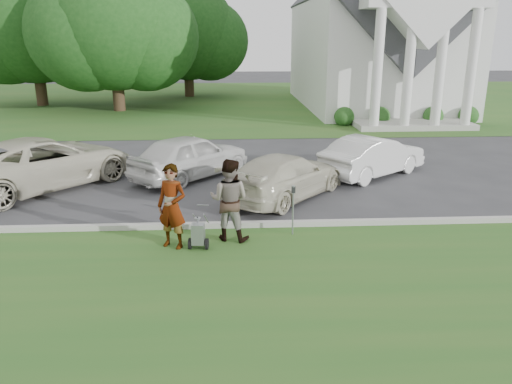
{
  "coord_description": "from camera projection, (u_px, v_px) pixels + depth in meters",
  "views": [
    {
      "loc": [
        -0.85,
        -11.36,
        4.68
      ],
      "look_at": [
        -0.22,
        0.0,
        1.12
      ],
      "focal_mm": 35.0,
      "sensor_mm": 36.0,
      "label": 1
    }
  ],
  "objects": [
    {
      "name": "car_a",
      "position": [
        43.0,
        162.0,
        15.99
      ],
      "size": [
        5.88,
        6.2,
        1.63
      ],
      "primitive_type": "imported",
      "rotation": [
        0.0,
        0.0,
        2.43
      ],
      "color": "beige",
      "rests_on": "ground"
    },
    {
      "name": "parking_meter_near",
      "position": [
        293.0,
        204.0,
        12.06
      ],
      "size": [
        0.09,
        0.08,
        1.26
      ],
      "color": "gray",
      "rests_on": "ground"
    },
    {
      "name": "car_b",
      "position": [
        190.0,
        156.0,
        17.07
      ],
      "size": [
        4.38,
        4.51,
        1.53
      ],
      "primitive_type": "imported",
      "rotation": [
        0.0,
        0.0,
        2.39
      ],
      "color": "silver",
      "rests_on": "ground"
    },
    {
      "name": "tree_left",
      "position": [
        113.0,
        29.0,
        31.28
      ],
      "size": [
        10.63,
        8.4,
        9.71
      ],
      "color": "#332316",
      "rests_on": "ground"
    },
    {
      "name": "tree_back",
      "position": [
        187.0,
        36.0,
        39.23
      ],
      "size": [
        9.61,
        7.6,
        8.89
      ],
      "color": "#332316",
      "rests_on": "ground"
    },
    {
      "name": "ground",
      "position": [
        265.0,
        235.0,
        12.27
      ],
      "size": [
        120.0,
        120.0,
        0.0
      ],
      "primitive_type": "plane",
      "color": "#333335",
      "rests_on": "ground"
    },
    {
      "name": "car_c",
      "position": [
        285.0,
        176.0,
        14.97
      ],
      "size": [
        4.39,
        4.71,
        1.33
      ],
      "primitive_type": "imported",
      "rotation": [
        0.0,
        0.0,
        2.44
      ],
      "color": "beige",
      "rests_on": "ground"
    },
    {
      "name": "church_lawn",
      "position": [
        240.0,
        100.0,
        38.0
      ],
      "size": [
        80.0,
        30.0,
        0.01
      ],
      "primitive_type": "cube",
      "color": "#25571E",
      "rests_on": "ground"
    },
    {
      "name": "striping_cart",
      "position": [
        198.0,
        235.0,
        11.38
      ],
      "size": [
        0.48,
        0.92,
        0.83
      ],
      "rotation": [
        0.0,
        0.0,
        -0.11
      ],
      "color": "black",
      "rests_on": "ground"
    },
    {
      "name": "person_right",
      "position": [
        229.0,
        200.0,
        11.74
      ],
      "size": [
        1.14,
        1.0,
        1.97
      ],
      "primitive_type": "imported",
      "rotation": [
        0.0,
        0.0,
        2.84
      ],
      "color": "#999999",
      "rests_on": "ground"
    },
    {
      "name": "grass_strip",
      "position": [
        276.0,
        295.0,
        9.41
      ],
      "size": [
        80.0,
        7.0,
        0.01
      ],
      "primitive_type": "cube",
      "color": "#25571E",
      "rests_on": "ground"
    },
    {
      "name": "curb",
      "position": [
        263.0,
        224.0,
        12.77
      ],
      "size": [
        80.0,
        0.18,
        0.15
      ],
      "primitive_type": "cube",
      "color": "#9E9E93",
      "rests_on": "ground"
    },
    {
      "name": "church",
      "position": [
        376.0,
        16.0,
        32.99
      ],
      "size": [
        9.19,
        19.0,
        24.1
      ],
      "color": "white",
      "rests_on": "ground"
    },
    {
      "name": "tree_far",
      "position": [
        32.0,
        21.0,
        33.65
      ],
      "size": [
        11.64,
        9.2,
        10.73
      ],
      "color": "#332316",
      "rests_on": "ground"
    },
    {
      "name": "person_left",
      "position": [
        172.0,
        207.0,
        11.29
      ],
      "size": [
        0.85,
        0.74,
        1.96
      ],
      "primitive_type": "imported",
      "rotation": [
        0.0,
        0.0,
        -0.45
      ],
      "color": "#999999",
      "rests_on": "ground"
    },
    {
      "name": "car_d",
      "position": [
        373.0,
        156.0,
        17.35
      ],
      "size": [
        4.27,
        3.74,
        1.4
      ],
      "primitive_type": "imported",
      "rotation": [
        0.0,
        0.0,
        2.22
      ],
      "color": "silver",
      "rests_on": "ground"
    }
  ]
}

